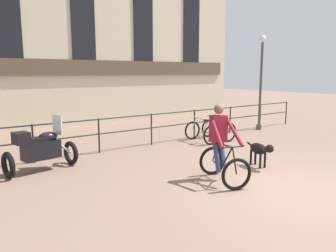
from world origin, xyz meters
TOP-DOWN VIEW (x-y plane):
  - ground_plane at (0.00, 0.00)m, footprint 60.00×60.00m
  - canal_railing at (-0.00, 5.20)m, footprint 15.05×0.05m
  - building_facade at (0.00, 10.99)m, footprint 18.00×0.72m
  - cyclist_with_bike at (-0.73, 1.26)m, footprint 1.01×1.32m
  - dog at (0.80, 1.39)m, footprint 0.31×0.95m
  - parked_motorcycle at (-3.80, 4.35)m, footprint 1.79×0.92m
  - parked_bicycle_near_lamp at (1.64, 4.54)m, footprint 0.74×1.15m
  - parked_bicycle_mid_left at (2.47, 4.54)m, footprint 0.68×1.12m
  - street_lamp at (5.31, 5.01)m, footprint 0.28×0.28m

SIDE VIEW (x-z plane):
  - ground_plane at x=0.00m, z-range 0.00..0.00m
  - parked_bicycle_mid_left at x=2.47m, z-range -0.07..0.79m
  - parked_bicycle_near_lamp at x=1.64m, z-range -0.07..0.79m
  - dog at x=0.80m, z-range 0.13..0.78m
  - parked_motorcycle at x=-3.80m, z-range -0.11..1.24m
  - canal_railing at x=0.00m, z-range 0.18..1.23m
  - cyclist_with_bike at x=-0.73m, z-range -0.09..1.61m
  - street_lamp at x=5.31m, z-range 0.25..4.13m
  - building_facade at x=0.00m, z-range -0.02..10.60m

